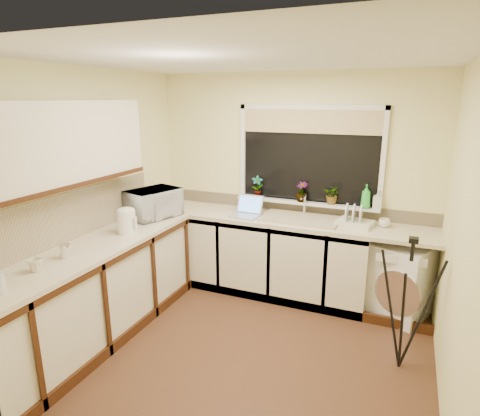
# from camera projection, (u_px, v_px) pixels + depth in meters

# --- Properties ---
(floor) EXTENTS (3.20, 3.20, 0.00)m
(floor) POSITION_uv_depth(u_px,v_px,m) (240.00, 350.00, 3.59)
(floor) COLOR #523520
(floor) RESTS_ON ground
(ceiling) EXTENTS (3.20, 3.20, 0.00)m
(ceiling) POSITION_uv_depth(u_px,v_px,m) (240.00, 58.00, 2.94)
(ceiling) COLOR white
(ceiling) RESTS_ON ground
(wall_back) EXTENTS (3.20, 0.00, 3.20)m
(wall_back) POSITION_uv_depth(u_px,v_px,m) (291.00, 184.00, 4.60)
(wall_back) COLOR #F8EEA5
(wall_back) RESTS_ON ground
(wall_front) EXTENTS (3.20, 0.00, 3.20)m
(wall_front) POSITION_uv_depth(u_px,v_px,m) (119.00, 302.00, 1.93)
(wall_front) COLOR #F8EEA5
(wall_front) RESTS_ON ground
(wall_left) EXTENTS (0.00, 3.00, 3.00)m
(wall_left) POSITION_uv_depth(u_px,v_px,m) (86.00, 200.00, 3.86)
(wall_left) COLOR #F8EEA5
(wall_left) RESTS_ON ground
(wall_right) EXTENTS (0.00, 3.00, 3.00)m
(wall_right) POSITION_uv_depth(u_px,v_px,m) (462.00, 245.00, 2.67)
(wall_right) COLOR #F8EEA5
(wall_right) RESTS_ON ground
(base_cabinet_back) EXTENTS (2.55, 0.60, 0.86)m
(base_cabinet_back) POSITION_uv_depth(u_px,v_px,m) (254.00, 253.00, 4.66)
(base_cabinet_back) COLOR silver
(base_cabinet_back) RESTS_ON floor
(base_cabinet_left) EXTENTS (0.54, 2.40, 0.86)m
(base_cabinet_left) POSITION_uv_depth(u_px,v_px,m) (97.00, 294.00, 3.69)
(base_cabinet_left) COLOR silver
(base_cabinet_left) RESTS_ON floor
(worktop_back) EXTENTS (3.20, 0.60, 0.04)m
(worktop_back) POSITION_uv_depth(u_px,v_px,m) (282.00, 219.00, 4.42)
(worktop_back) COLOR beige
(worktop_back) RESTS_ON base_cabinet_back
(worktop_left) EXTENTS (0.60, 2.40, 0.04)m
(worktop_left) POSITION_uv_depth(u_px,v_px,m) (92.00, 248.00, 3.57)
(worktop_left) COLOR beige
(worktop_left) RESTS_ON base_cabinet_left
(upper_cabinet) EXTENTS (0.28, 1.90, 0.70)m
(upper_cabinet) POSITION_uv_depth(u_px,v_px,m) (54.00, 145.00, 3.25)
(upper_cabinet) COLOR silver
(upper_cabinet) RESTS_ON wall_left
(splashback_left) EXTENTS (0.02, 2.40, 0.45)m
(splashback_left) POSITION_uv_depth(u_px,v_px,m) (64.00, 218.00, 3.62)
(splashback_left) COLOR beige
(splashback_left) RESTS_ON wall_left
(splashback_back) EXTENTS (3.20, 0.02, 0.14)m
(splashback_back) POSITION_uv_depth(u_px,v_px,m) (290.00, 205.00, 4.66)
(splashback_back) COLOR beige
(splashback_back) RESTS_ON wall_back
(window_glass) EXTENTS (1.50, 0.02, 1.00)m
(window_glass) POSITION_uv_depth(u_px,v_px,m) (309.00, 156.00, 4.43)
(window_glass) COLOR black
(window_glass) RESTS_ON wall_back
(window_blind) EXTENTS (1.50, 0.02, 0.25)m
(window_blind) POSITION_uv_depth(u_px,v_px,m) (310.00, 122.00, 4.31)
(window_blind) COLOR tan
(window_blind) RESTS_ON wall_back
(windowsill) EXTENTS (1.60, 0.14, 0.03)m
(windowsill) POSITION_uv_depth(u_px,v_px,m) (306.00, 203.00, 4.51)
(windowsill) COLOR white
(windowsill) RESTS_ON wall_back
(sink) EXTENTS (0.82, 0.46, 0.03)m
(sink) POSITION_uv_depth(u_px,v_px,m) (300.00, 219.00, 4.34)
(sink) COLOR tan
(sink) RESTS_ON worktop_back
(faucet) EXTENTS (0.03, 0.03, 0.24)m
(faucet) POSITION_uv_depth(u_px,v_px,m) (305.00, 205.00, 4.47)
(faucet) COLOR silver
(faucet) RESTS_ON worktop_back
(washing_machine) EXTENTS (0.71, 0.70, 0.77)m
(washing_machine) POSITION_uv_depth(u_px,v_px,m) (399.00, 279.00, 4.10)
(washing_machine) COLOR white
(washing_machine) RESTS_ON floor
(laptop) EXTENTS (0.32, 0.33, 0.22)m
(laptop) POSITION_uv_depth(u_px,v_px,m) (247.00, 211.00, 4.49)
(laptop) COLOR #A9A9B1
(laptop) RESTS_ON worktop_back
(kettle) EXTENTS (0.17, 0.17, 0.23)m
(kettle) POSITION_uv_depth(u_px,v_px,m) (127.00, 222.00, 3.88)
(kettle) COLOR white
(kettle) RESTS_ON worktop_left
(dish_rack) EXTENTS (0.39, 0.32, 0.05)m
(dish_rack) POSITION_uv_depth(u_px,v_px,m) (355.00, 223.00, 4.14)
(dish_rack) COLOR beige
(dish_rack) RESTS_ON worktop_back
(tripod) EXTENTS (0.73, 0.73, 1.14)m
(tripod) POSITION_uv_depth(u_px,v_px,m) (406.00, 305.00, 3.22)
(tripod) COLOR black
(tripod) RESTS_ON floor
(steel_jar) EXTENTS (0.09, 0.09, 0.12)m
(steel_jar) POSITION_uv_depth(u_px,v_px,m) (65.00, 251.00, 3.30)
(steel_jar) COLOR silver
(steel_jar) RESTS_ON worktop_left
(microwave) EXTENTS (0.52, 0.64, 0.31)m
(microwave) POSITION_uv_depth(u_px,v_px,m) (153.00, 203.00, 4.42)
(microwave) COLOR white
(microwave) RESTS_ON worktop_left
(plant_a) EXTENTS (0.16, 0.13, 0.25)m
(plant_a) POSITION_uv_depth(u_px,v_px,m) (257.00, 186.00, 4.68)
(plant_a) COLOR #999999
(plant_a) RESTS_ON windowsill
(plant_c) EXTENTS (0.15, 0.15, 0.22)m
(plant_c) POSITION_uv_depth(u_px,v_px,m) (302.00, 192.00, 4.48)
(plant_c) COLOR #999999
(plant_c) RESTS_ON windowsill
(plant_d) EXTENTS (0.22, 0.20, 0.21)m
(plant_d) POSITION_uv_depth(u_px,v_px,m) (333.00, 195.00, 4.37)
(plant_d) COLOR #999999
(plant_d) RESTS_ON windowsill
(soap_bottle_green) EXTENTS (0.11, 0.11, 0.25)m
(soap_bottle_green) POSITION_uv_depth(u_px,v_px,m) (366.00, 196.00, 4.20)
(soap_bottle_green) COLOR green
(soap_bottle_green) RESTS_ON windowsill
(soap_bottle_clear) EXTENTS (0.09, 0.09, 0.20)m
(soap_bottle_clear) POSITION_uv_depth(u_px,v_px,m) (378.00, 199.00, 4.20)
(soap_bottle_clear) COLOR #999999
(soap_bottle_clear) RESTS_ON windowsill
(cup_back) EXTENTS (0.11, 0.11, 0.09)m
(cup_back) POSITION_uv_depth(u_px,v_px,m) (384.00, 223.00, 4.09)
(cup_back) COLOR white
(cup_back) RESTS_ON worktop_back
(cup_left) EXTENTS (0.12, 0.12, 0.10)m
(cup_left) POSITION_uv_depth(u_px,v_px,m) (35.00, 265.00, 3.04)
(cup_left) COLOR beige
(cup_left) RESTS_ON worktop_left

